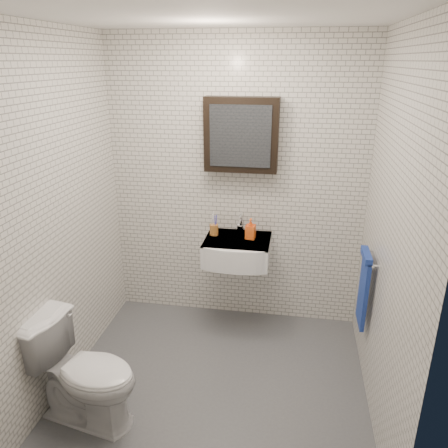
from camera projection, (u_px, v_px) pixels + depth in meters
name	position (u px, v px, depth m)	size (l,w,h in m)	color
ground	(216.00, 381.00, 3.28)	(2.20, 2.00, 0.01)	#4E5156
room_shell	(214.00, 195.00, 2.77)	(2.22, 2.02, 2.51)	silver
washbasin	(237.00, 251.00, 3.69)	(0.55, 0.50, 0.20)	white
faucet	(240.00, 225.00, 3.81)	(0.06, 0.20, 0.15)	silver
mirror_cabinet	(241.00, 135.00, 3.53)	(0.60, 0.15, 0.60)	black
towel_rail	(364.00, 286.00, 3.19)	(0.09, 0.30, 0.58)	silver
toothbrush_cup	(214.00, 229.00, 3.76)	(0.08, 0.08, 0.21)	#9F6227
soap_bottle	(251.00, 229.00, 3.67)	(0.08, 0.08, 0.18)	orange
toilet	(84.00, 372.00, 2.83)	(0.42, 0.73, 0.74)	white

